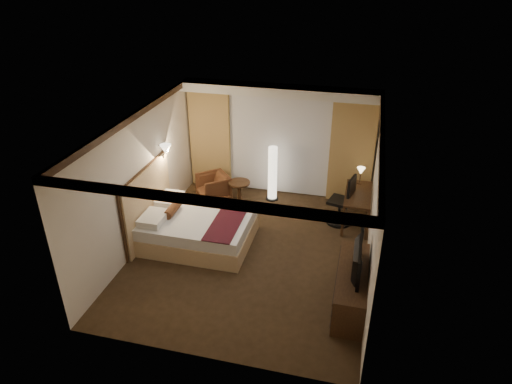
% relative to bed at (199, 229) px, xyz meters
% --- Properties ---
extents(floor, '(4.50, 5.50, 0.01)m').
position_rel_bed_xyz_m(floor, '(1.13, -0.10, -0.31)').
color(floor, '#2F2012').
rests_on(floor, ground).
extents(ceiling, '(4.50, 5.50, 0.01)m').
position_rel_bed_xyz_m(ceiling, '(1.13, -0.10, 2.39)').
color(ceiling, white).
rests_on(ceiling, back_wall).
extents(back_wall, '(4.50, 0.02, 2.70)m').
position_rel_bed_xyz_m(back_wall, '(1.13, 2.65, 1.04)').
color(back_wall, white).
rests_on(back_wall, floor).
extents(left_wall, '(0.02, 5.50, 2.70)m').
position_rel_bed_xyz_m(left_wall, '(-1.12, -0.10, 1.04)').
color(left_wall, white).
rests_on(left_wall, floor).
extents(right_wall, '(0.02, 5.50, 2.70)m').
position_rel_bed_xyz_m(right_wall, '(3.38, -0.10, 1.04)').
color(right_wall, white).
rests_on(right_wall, floor).
extents(crown_molding, '(4.50, 5.50, 0.12)m').
position_rel_bed_xyz_m(crown_molding, '(1.13, -0.10, 2.33)').
color(crown_molding, black).
rests_on(crown_molding, ceiling).
extents(soffit, '(4.50, 0.50, 0.20)m').
position_rel_bed_xyz_m(soffit, '(1.13, 2.40, 2.29)').
color(soffit, white).
rests_on(soffit, ceiling).
extents(curtain_sheer, '(2.48, 0.04, 2.45)m').
position_rel_bed_xyz_m(curtain_sheer, '(1.13, 2.57, 0.94)').
color(curtain_sheer, silver).
rests_on(curtain_sheer, back_wall).
extents(curtain_left_drape, '(1.00, 0.14, 2.45)m').
position_rel_bed_xyz_m(curtain_left_drape, '(-0.57, 2.51, 0.94)').
color(curtain_left_drape, '#AB824E').
rests_on(curtain_left_drape, back_wall).
extents(curtain_right_drape, '(1.00, 0.14, 2.45)m').
position_rel_bed_xyz_m(curtain_right_drape, '(2.83, 2.51, 0.94)').
color(curtain_right_drape, '#AB824E').
rests_on(curtain_right_drape, back_wall).
extents(wall_sconce, '(0.24, 0.24, 0.24)m').
position_rel_bed_xyz_m(wall_sconce, '(-0.96, 0.83, 1.31)').
color(wall_sconce, white).
rests_on(wall_sconce, left_wall).
extents(bed, '(2.12, 1.66, 0.62)m').
position_rel_bed_xyz_m(bed, '(0.00, 0.00, 0.00)').
color(bed, white).
rests_on(bed, floor).
extents(headboard, '(0.12, 1.96, 1.50)m').
position_rel_bed_xyz_m(headboard, '(-1.07, 0.00, 0.44)').
color(headboard, tan).
rests_on(headboard, floor).
extents(armchair, '(0.92, 0.92, 0.69)m').
position_rel_bed_xyz_m(armchair, '(-0.31, 1.83, 0.04)').
color(armchair, '#4D3217').
rests_on(armchair, floor).
extents(side_table, '(0.51, 0.51, 0.56)m').
position_rel_bed_xyz_m(side_table, '(0.36, 1.78, -0.03)').
color(side_table, black).
rests_on(side_table, floor).
extents(floor_lamp, '(0.29, 0.29, 1.36)m').
position_rel_bed_xyz_m(floor_lamp, '(1.07, 2.16, 0.37)').
color(floor_lamp, white).
rests_on(floor_lamp, floor).
extents(desk, '(0.55, 1.28, 0.75)m').
position_rel_bed_xyz_m(desk, '(3.08, 1.51, 0.06)').
color(desk, black).
rests_on(desk, floor).
extents(desk_lamp, '(0.18, 0.18, 0.34)m').
position_rel_bed_xyz_m(desk_lamp, '(3.08, 2.00, 0.61)').
color(desk_lamp, '#FFD899').
rests_on(desk_lamp, desk).
extents(office_chair, '(0.68, 0.68, 1.16)m').
position_rel_bed_xyz_m(office_chair, '(2.72, 1.46, 0.27)').
color(office_chair, black).
rests_on(office_chair, floor).
extents(dresser, '(0.50, 1.73, 0.67)m').
position_rel_bed_xyz_m(dresser, '(3.13, -1.13, 0.03)').
color(dresser, black).
rests_on(dresser, floor).
extents(television, '(0.62, 1.06, 0.14)m').
position_rel_bed_xyz_m(television, '(3.10, -1.13, 0.67)').
color(television, black).
rests_on(television, dresser).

